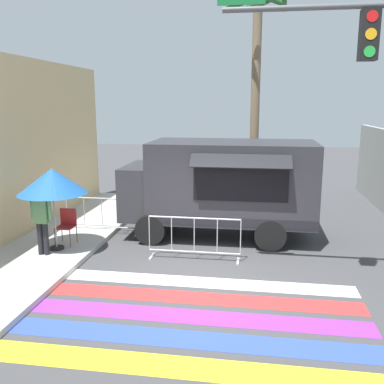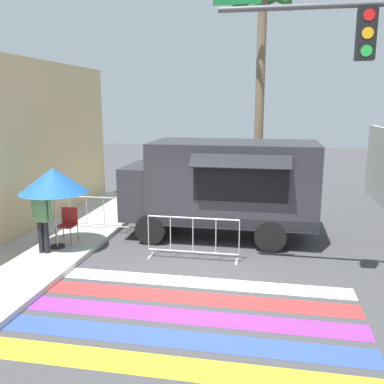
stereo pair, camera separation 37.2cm
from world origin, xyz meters
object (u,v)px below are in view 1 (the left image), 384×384
Objects in this scene: food_truck at (218,183)px; barricade_side at (102,216)px; palm_tree at (256,56)px; patio_umbrella at (52,181)px; vendor_person at (41,216)px; barricade_front at (194,238)px; folding_chair at (67,223)px.

barricade_side is (-3.38, -0.26, -1.02)m from food_truck.
palm_tree is (0.94, 3.44, 3.79)m from food_truck.
patio_umbrella is at bearing -105.68° from barricade_side.
vendor_person is 3.75m from barricade_front.
food_truck is 3.12× the size of vendor_person.
barricade_side is at bearing 150.03° from barricade_front.
food_truck reaches higher than barricade_front.
barricade_front is (-0.38, -1.99, -1.02)m from food_truck.
vendor_person is 2.45m from barricade_side.
palm_tree is at bearing 49.00° from patio_umbrella.
barricade_front is at bearing 0.32° from folding_chair.
vendor_person is 0.75× the size of barricade_front.
patio_umbrella reaches higher than folding_chair.
palm_tree is at bearing 74.76° from food_truck.
vendor_person reaches higher than barricade_side.
barricade_front is (3.66, 0.55, -0.57)m from vendor_person.
barricade_side is (0.66, 2.29, -0.57)m from vendor_person.
palm_tree is at bearing 52.86° from folding_chair.
food_truck is 5.78× the size of folding_chair.
folding_chair is 0.54× the size of vendor_person.
food_truck is at bearing 79.23° from barricade_front.
vendor_person reaches higher than barricade_front.
barricade_side is (-3.00, 1.73, -0.00)m from barricade_front.
palm_tree is at bearing 76.38° from barricade_front.
barricade_front is 1.03× the size of barricade_side.
food_truck is 5.21m from palm_tree.
food_truck is 4.80m from vendor_person.
food_truck is at bearing 28.63° from patio_umbrella.
food_truck is 4.46m from patio_umbrella.
food_truck is 0.70× the size of palm_tree.
food_truck is 2.27m from barricade_front.
barricade_front is at bearing 4.90° from vendor_person.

